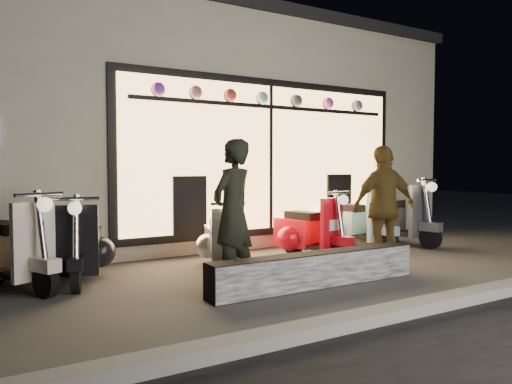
% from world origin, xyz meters
% --- Properties ---
extents(ground, '(40.00, 40.00, 0.00)m').
position_xyz_m(ground, '(0.00, 0.00, 0.00)').
color(ground, '#383533').
rests_on(ground, ground).
extents(kerb, '(40.00, 0.25, 0.12)m').
position_xyz_m(kerb, '(0.00, -2.00, 0.06)').
color(kerb, slate).
rests_on(kerb, ground).
extents(shop_building, '(10.20, 6.23, 4.20)m').
position_xyz_m(shop_building, '(0.00, 4.98, 2.10)').
color(shop_building, beige).
rests_on(shop_building, ground).
extents(graffiti_barrier, '(2.77, 0.28, 0.40)m').
position_xyz_m(graffiti_barrier, '(-0.23, -0.65, 0.20)').
color(graffiti_barrier, black).
rests_on(graffiti_barrier, ground).
extents(scooter_silver, '(0.66, 1.26, 0.90)m').
position_xyz_m(scooter_silver, '(-0.61, 1.01, 0.36)').
color(scooter_silver, black).
rests_on(scooter_silver, ground).
extents(scooter_red, '(0.62, 1.40, 0.99)m').
position_xyz_m(scooter_red, '(0.81, 0.95, 0.40)').
color(scooter_red, black).
rests_on(scooter_red, ground).
extents(scooter_black, '(0.73, 1.42, 1.02)m').
position_xyz_m(scooter_black, '(-2.47, 1.18, 0.41)').
color(scooter_black, black).
rests_on(scooter_black, ground).
extents(scooter_cream, '(0.88, 1.47, 1.08)m').
position_xyz_m(scooter_cream, '(-3.32, 1.15, 0.43)').
color(scooter_cream, black).
rests_on(scooter_cream, ground).
extents(scooter_blue, '(0.68, 1.48, 1.05)m').
position_xyz_m(scooter_blue, '(2.05, 1.34, 0.42)').
color(scooter_blue, black).
rests_on(scooter_blue, ground).
extents(scooter_grey, '(0.71, 1.60, 1.13)m').
position_xyz_m(scooter_grey, '(2.93, 1.27, 0.46)').
color(scooter_grey, black).
rests_on(scooter_grey, ground).
extents(man, '(0.75, 0.65, 1.72)m').
position_xyz_m(man, '(-1.00, -0.05, 0.86)').
color(man, black).
rests_on(man, ground).
extents(woman, '(1.04, 0.55, 1.69)m').
position_xyz_m(woman, '(1.29, -0.22, 0.85)').
color(woman, brown).
rests_on(woman, ground).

